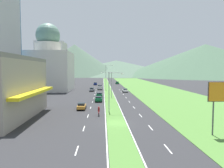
{
  "coord_description": "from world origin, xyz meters",
  "views": [
    {
      "loc": [
        -2.19,
        -33.85,
        8.9
      ],
      "look_at": [
        1.49,
        49.97,
        3.07
      ],
      "focal_mm": 33.13,
      "sensor_mm": 36.0,
      "label": 1
    }
  ],
  "objects_px": {
    "street_lamp_far": "(107,76)",
    "car_2": "(99,99)",
    "car_0": "(82,106)",
    "car_1": "(99,95)",
    "car_6": "(117,83)",
    "car_3": "(95,84)",
    "car_4": "(92,89)",
    "car_5": "(125,90)",
    "motorcycle_rider": "(99,112)",
    "street_lamp_near": "(111,89)",
    "street_lamp_mid": "(110,82)",
    "pickup_truck_0": "(100,87)"
  },
  "relations": [
    {
      "from": "car_0",
      "to": "pickup_truck_0",
      "type": "height_order",
      "value": "pickup_truck_0"
    },
    {
      "from": "car_2",
      "to": "car_6",
      "type": "distance_m",
      "value": 70.88
    },
    {
      "from": "car_6",
      "to": "motorcycle_rider",
      "type": "bearing_deg",
      "value": -6.24
    },
    {
      "from": "car_0",
      "to": "car_4",
      "type": "xyz_separation_m",
      "value": [
        0.22,
        38.91,
        0.03
      ]
    },
    {
      "from": "street_lamp_far",
      "to": "car_3",
      "type": "xyz_separation_m",
      "value": [
        -6.04,
        29.96,
        -5.48
      ]
    },
    {
      "from": "car_4",
      "to": "car_6",
      "type": "relative_size",
      "value": 1.13
    },
    {
      "from": "street_lamp_far",
      "to": "car_5",
      "type": "height_order",
      "value": "street_lamp_far"
    },
    {
      "from": "street_lamp_near",
      "to": "car_3",
      "type": "relative_size",
      "value": 1.91
    },
    {
      "from": "street_lamp_near",
      "to": "car_2",
      "type": "distance_m",
      "value": 15.56
    },
    {
      "from": "car_5",
      "to": "pickup_truck_0",
      "type": "xyz_separation_m",
      "value": [
        -10.13,
        11.36,
        0.26
      ]
    },
    {
      "from": "car_0",
      "to": "car_3",
      "type": "bearing_deg",
      "value": -0.3
    },
    {
      "from": "car_4",
      "to": "car_5",
      "type": "xyz_separation_m",
      "value": [
        13.39,
        -3.87,
        -0.05
      ]
    },
    {
      "from": "street_lamp_far",
      "to": "car_1",
      "type": "height_order",
      "value": "street_lamp_far"
    },
    {
      "from": "car_0",
      "to": "car_5",
      "type": "xyz_separation_m",
      "value": [
        13.61,
        35.04,
        -0.02
      ]
    },
    {
      "from": "motorcycle_rider",
      "to": "car_2",
      "type": "bearing_deg",
      "value": 1.3
    },
    {
      "from": "car_2",
      "to": "car_6",
      "type": "relative_size",
      "value": 1.11
    },
    {
      "from": "car_3",
      "to": "motorcycle_rider",
      "type": "bearing_deg",
      "value": -177.43
    },
    {
      "from": "car_5",
      "to": "pickup_truck_0",
      "type": "distance_m",
      "value": 15.23
    },
    {
      "from": "street_lamp_far",
      "to": "car_2",
      "type": "height_order",
      "value": "street_lamp_far"
    },
    {
      "from": "street_lamp_mid",
      "to": "car_4",
      "type": "distance_m",
      "value": 20.39
    },
    {
      "from": "car_0",
      "to": "car_1",
      "type": "bearing_deg",
      "value": -10.39
    },
    {
      "from": "street_lamp_near",
      "to": "pickup_truck_0",
      "type": "height_order",
      "value": "street_lamp_near"
    },
    {
      "from": "car_6",
      "to": "street_lamp_mid",
      "type": "bearing_deg",
      "value": -6.07
    },
    {
      "from": "street_lamp_mid",
      "to": "car_6",
      "type": "relative_size",
      "value": 2.02
    },
    {
      "from": "car_0",
      "to": "car_3",
      "type": "distance_m",
      "value": 73.63
    },
    {
      "from": "car_1",
      "to": "car_4",
      "type": "xyz_separation_m",
      "value": [
        -3.41,
        19.12,
        -0.01
      ]
    },
    {
      "from": "car_6",
      "to": "car_3",
      "type": "bearing_deg",
      "value": -59.42
    },
    {
      "from": "car_0",
      "to": "pickup_truck_0",
      "type": "distance_m",
      "value": 46.54
    },
    {
      "from": "car_2",
      "to": "car_3",
      "type": "distance_m",
      "value": 62.41
    },
    {
      "from": "street_lamp_far",
      "to": "pickup_truck_0",
      "type": "relative_size",
      "value": 2.04
    },
    {
      "from": "street_lamp_mid",
      "to": "car_2",
      "type": "distance_m",
      "value": 10.4
    },
    {
      "from": "car_6",
      "to": "car_1",
      "type": "bearing_deg",
      "value": -9.22
    },
    {
      "from": "car_4",
      "to": "car_1",
      "type": "bearing_deg",
      "value": -169.89
    },
    {
      "from": "car_1",
      "to": "motorcycle_rider",
      "type": "height_order",
      "value": "motorcycle_rider"
    },
    {
      "from": "street_lamp_mid",
      "to": "motorcycle_rider",
      "type": "relative_size",
      "value": 4.13
    },
    {
      "from": "street_lamp_mid",
      "to": "car_3",
      "type": "bearing_deg",
      "value": 97.18
    },
    {
      "from": "street_lamp_far",
      "to": "car_0",
      "type": "xyz_separation_m",
      "value": [
        -6.43,
        -43.67,
        -5.53
      ]
    },
    {
      "from": "car_3",
      "to": "car_5",
      "type": "xyz_separation_m",
      "value": [
        13.23,
        -38.58,
        -0.07
      ]
    },
    {
      "from": "street_lamp_far",
      "to": "car_2",
      "type": "distance_m",
      "value": 32.96
    },
    {
      "from": "street_lamp_near",
      "to": "car_4",
      "type": "height_order",
      "value": "street_lamp_near"
    },
    {
      "from": "street_lamp_far",
      "to": "pickup_truck_0",
      "type": "height_order",
      "value": "street_lamp_far"
    },
    {
      "from": "car_2",
      "to": "car_3",
      "type": "height_order",
      "value": "car_3"
    },
    {
      "from": "car_5",
      "to": "motorcycle_rider",
      "type": "bearing_deg",
      "value": -12.98
    },
    {
      "from": "car_1",
      "to": "car_6",
      "type": "height_order",
      "value": "car_1"
    },
    {
      "from": "car_1",
      "to": "pickup_truck_0",
      "type": "xyz_separation_m",
      "value": [
        -0.15,
        26.61,
        0.19
      ]
    },
    {
      "from": "car_1",
      "to": "street_lamp_mid",
      "type": "bearing_deg",
      "value": -83.94
    },
    {
      "from": "car_2",
      "to": "car_5",
      "type": "height_order",
      "value": "car_2"
    },
    {
      "from": "car_0",
      "to": "motorcycle_rider",
      "type": "relative_size",
      "value": 2.06
    },
    {
      "from": "street_lamp_near",
      "to": "street_lamp_mid",
      "type": "bearing_deg",
      "value": 88.35
    },
    {
      "from": "car_2",
      "to": "pickup_truck_0",
      "type": "distance_m",
      "value": 35.11
    }
  ]
}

